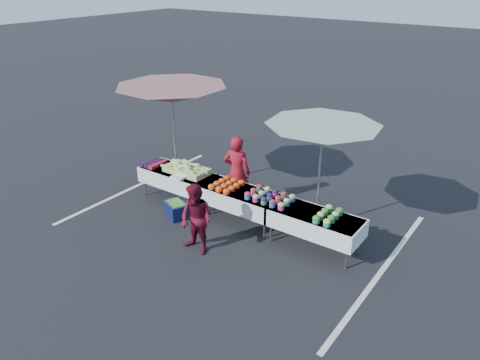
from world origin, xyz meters
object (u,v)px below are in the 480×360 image
Objects in this scene: vendor at (237,172)px; umbrella_left at (172,95)px; table_left at (178,177)px; table_right at (315,222)px; table_center at (240,198)px; storage_bin at (176,209)px; umbrella_right at (322,134)px; customer at (196,220)px.

umbrella_left is (-1.74, -0.15, 1.55)m from vendor.
umbrella_left is (-0.42, 0.40, 1.83)m from table_left.
vendor is at bearing 166.44° from table_right.
table_left is 1.00× the size of table_right.
table_center is 2.87× the size of storage_bin.
vendor is at bearing 22.63° from table_left.
table_center is 2.25m from umbrella_right.
table_center is at bearing 94.17° from customer.
table_left is 1.30× the size of customer.
umbrella_left is 2.64m from storage_bin.
vendor is 2.06m from customer.
umbrella_left is 3.72m from umbrella_right.
storage_bin is (-1.29, 0.80, -0.53)m from customer.
umbrella_left is (-2.22, 0.40, 1.83)m from table_center.
storage_bin is at bearing 39.03° from vendor.
customer is (0.01, -1.45, 0.13)m from table_center.
table_left is 0.66× the size of umbrella_right.
table_center is 1.80m from table_right.
table_left is 1.46m from vendor.
table_right is 1.73m from umbrella_right.
customer reaches higher than table_left.
storage_bin is at bearing -48.33° from umbrella_left.
table_right is 2.87× the size of storage_bin.
table_right is at bearing -5.69° from umbrella_left.
customer reaches higher than table_center.
vendor is 2.33m from umbrella_left.
table_right is (1.80, 0.00, 0.00)m from table_center.
customer is at bearing -38.70° from table_left.
table_left is 0.92m from storage_bin.
table_left is 2.32m from customer.
umbrella_left is at bearing -175.25° from umbrella_right.
customer is 0.51× the size of umbrella_right.
table_right is 1.08× the size of vendor.
storage_bin is (-3.08, -0.65, -0.40)m from table_right.
customer is 2.20× the size of storage_bin.
table_center is 1.08× the size of vendor.
table_left is at bearing -43.84° from umbrella_left.
umbrella_right reaches higher than table_left.
umbrella_left is (-2.22, 1.85, 1.70)m from customer.
umbrella_left is 5.29× the size of storage_bin.
table_center is 0.54× the size of umbrella_left.
table_left is 2.87× the size of storage_bin.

